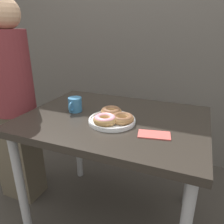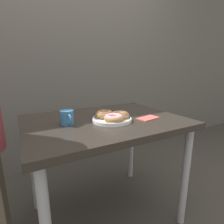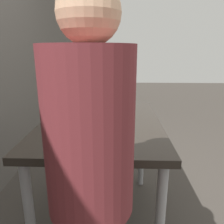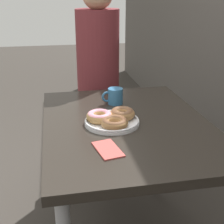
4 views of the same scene
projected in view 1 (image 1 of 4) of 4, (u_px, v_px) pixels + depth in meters
name	position (u px, v px, depth m)	size (l,w,h in m)	color
wall_back	(155.00, 21.00, 1.88)	(8.00, 0.05, 2.60)	#56514C
dining_table	(114.00, 131.00, 1.29)	(1.03, 0.77, 0.77)	#28231E
donut_plate	(112.00, 117.00, 1.17)	(0.27, 0.26, 0.06)	white
coffee_mug	(75.00, 104.00, 1.32)	(0.08, 0.12, 0.09)	teal
person_figure	(14.00, 109.00, 1.50)	(0.32, 0.28, 1.42)	brown
napkin	(154.00, 135.00, 1.04)	(0.17, 0.11, 0.01)	#BC4C47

